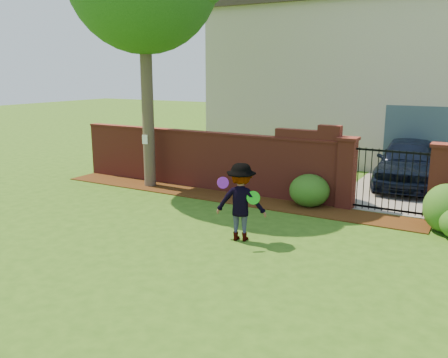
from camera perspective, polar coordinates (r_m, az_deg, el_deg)
The scene contains 15 objects.
ground at distance 10.43m, azimuth -4.83°, elevation -7.02°, with size 80.00×80.00×0.01m, color #305916.
mulch_bed at distance 13.61m, azimuth -0.19°, elevation -2.15°, with size 11.10×1.08×0.03m, color #371D0A.
brick_wall at distance 14.50m, azimuth -2.53°, elevation 2.46°, with size 8.70×0.31×2.16m.
pillar_left at distance 12.74m, azimuth 14.51°, elevation 0.76°, with size 0.50×0.50×1.88m.
pillar_right at distance 12.38m, azimuth 24.36°, elevation -0.34°, with size 0.50×0.50×1.88m.
iron_gate at distance 12.53m, azimuth 19.33°, elevation -0.24°, with size 1.78×0.03×1.60m.
driveway at distance 16.58m, azimuth 21.70°, elevation -0.38°, with size 3.20×8.00×0.01m, color gray.
house at distance 20.58m, azimuth 17.10°, elevation 11.24°, with size 12.40×6.40×6.30m.
car at distance 15.73m, azimuth 21.13°, elevation 1.77°, with size 1.77×4.40×1.50m, color black.
paper_notice at distance 14.69m, azimuth -9.48°, elevation 4.70°, with size 0.20×0.01×0.28m, color white.
shrub_left at distance 12.80m, azimuth 10.22°, elevation -1.37°, with size 1.07×1.07×0.87m, color #1D5419.
shrub_middle at distance 11.68m, azimuth 25.14°, elevation -3.20°, with size 1.00×1.00×1.10m, color #1D5419.
man at distance 10.00m, azimuth 1.99°, elevation -2.82°, with size 1.08×0.62×1.67m, color gray.
frisbee_purple at distance 9.62m, azimuth -0.13°, elevation -0.45°, with size 0.24×0.24×0.02m, color purple.
frisbee_green at distance 9.81m, azimuth 3.54°, elevation -2.26°, with size 0.28×0.28×0.03m, color #17B219.
Camera 1 is at (5.60, -8.06, 3.52)m, focal length 38.09 mm.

